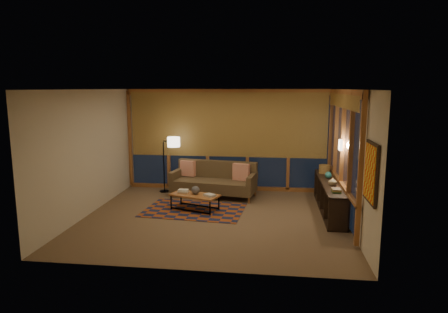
# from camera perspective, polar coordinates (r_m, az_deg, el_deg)

# --- Properties ---
(floor) EXTENTS (5.50, 5.00, 0.01)m
(floor) POSITION_cam_1_polar(r_m,az_deg,el_deg) (8.60, -1.43, -8.74)
(floor) COLOR brown
(floor) RESTS_ON ground
(ceiling) EXTENTS (5.50, 5.00, 0.01)m
(ceiling) POSITION_cam_1_polar(r_m,az_deg,el_deg) (8.15, -1.51, 9.56)
(ceiling) COLOR beige
(ceiling) RESTS_ON walls
(walls) EXTENTS (5.51, 5.01, 2.70)m
(walls) POSITION_cam_1_polar(r_m,az_deg,el_deg) (8.27, -1.47, 0.16)
(walls) COLOR beige
(walls) RESTS_ON floor
(window_wall_back) EXTENTS (5.30, 0.16, 2.60)m
(window_wall_back) POSITION_cam_1_polar(r_m,az_deg,el_deg) (10.65, 0.49, 2.34)
(window_wall_back) COLOR #A6643C
(window_wall_back) RESTS_ON walls
(window_wall_right) EXTENTS (0.16, 3.70, 2.60)m
(window_wall_right) POSITION_cam_1_polar(r_m,az_deg,el_deg) (8.89, 16.49, 0.44)
(window_wall_right) COLOR #A6643C
(window_wall_right) RESTS_ON walls
(wall_art) EXTENTS (0.06, 0.74, 0.94)m
(wall_art) POSITION_cam_1_polar(r_m,az_deg,el_deg) (6.51, 20.20, -2.18)
(wall_art) COLOR red
(wall_art) RESTS_ON walls
(wall_sconce) EXTENTS (0.12, 0.18, 0.22)m
(wall_sconce) POSITION_cam_1_polar(r_m,az_deg,el_deg) (8.70, 16.32, 1.59)
(wall_sconce) COLOR #F2E0C2
(wall_sconce) RESTS_ON walls
(sofa) EXTENTS (2.20, 1.16, 0.86)m
(sofa) POSITION_cam_1_polar(r_m,az_deg,el_deg) (10.11, -1.51, -3.37)
(sofa) COLOR brown
(sofa) RESTS_ON floor
(pillow_left) EXTENTS (0.43, 0.25, 0.40)m
(pillow_left) POSITION_cam_1_polar(r_m,az_deg,el_deg) (10.51, -5.17, -1.78)
(pillow_left) COLOR red
(pillow_left) RESTS_ON sofa
(pillow_right) EXTENTS (0.45, 0.25, 0.42)m
(pillow_right) POSITION_cam_1_polar(r_m,az_deg,el_deg) (10.01, 2.48, -2.28)
(pillow_right) COLOR red
(pillow_right) RESTS_ON sofa
(area_rug) EXTENTS (2.31, 1.65, 0.01)m
(area_rug) POSITION_cam_1_polar(r_m,az_deg,el_deg) (9.12, -4.30, -7.63)
(area_rug) COLOR #974316
(area_rug) RESTS_ON floor
(coffee_table) EXTENTS (1.20, 0.83, 0.36)m
(coffee_table) POSITION_cam_1_polar(r_m,az_deg,el_deg) (9.09, -4.18, -6.53)
(coffee_table) COLOR #A6643C
(coffee_table) RESTS_ON floor
(book_stack_a) EXTENTS (0.27, 0.22, 0.07)m
(book_stack_a) POSITION_cam_1_polar(r_m,az_deg,el_deg) (9.21, -5.84, -4.92)
(book_stack_a) COLOR silver
(book_stack_a) RESTS_ON coffee_table
(book_stack_b) EXTENTS (0.30, 0.29, 0.05)m
(book_stack_b) POSITION_cam_1_polar(r_m,az_deg,el_deg) (8.87, -2.08, -5.54)
(book_stack_b) COLOR silver
(book_stack_b) RESTS_ON coffee_table
(ceramic_pot) EXTENTS (0.26, 0.26, 0.19)m
(ceramic_pot) POSITION_cam_1_polar(r_m,az_deg,el_deg) (9.04, -4.10, -4.79)
(ceramic_pot) COLOR black
(ceramic_pot) RESTS_ON coffee_table
(floor_lamp) EXTENTS (0.59, 0.50, 1.49)m
(floor_lamp) POSITION_cam_1_polar(r_m,az_deg,el_deg) (10.65, -8.59, -1.07)
(floor_lamp) COLOR black
(floor_lamp) RESTS_ON floor
(bookshelf) EXTENTS (0.40, 2.71, 0.68)m
(bookshelf) POSITION_cam_1_polar(r_m,az_deg,el_deg) (9.25, 14.83, -5.53)
(bookshelf) COLOR black
(bookshelf) RESTS_ON floor
(basket) EXTENTS (0.34, 0.34, 0.20)m
(basket) POSITION_cam_1_polar(r_m,az_deg,el_deg) (10.03, 14.15, -1.75)
(basket) COLOR #A47036
(basket) RESTS_ON bookshelf
(teal_bowl) EXTENTS (0.17, 0.17, 0.16)m
(teal_bowl) POSITION_cam_1_polar(r_m,az_deg,el_deg) (9.47, 14.68, -2.58)
(teal_bowl) COLOR #267272
(teal_bowl) RESTS_ON bookshelf
(vase) EXTENTS (0.22, 0.22, 0.18)m
(vase) POSITION_cam_1_polar(r_m,az_deg,el_deg) (8.81, 15.25, -3.43)
(vase) COLOR tan
(vase) RESTS_ON bookshelf
(shelf_book_stack) EXTENTS (0.19, 0.25, 0.07)m
(shelf_book_stack) POSITION_cam_1_polar(r_m,az_deg,el_deg) (8.30, 15.75, -4.69)
(shelf_book_stack) COLOR silver
(shelf_book_stack) RESTS_ON bookshelf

